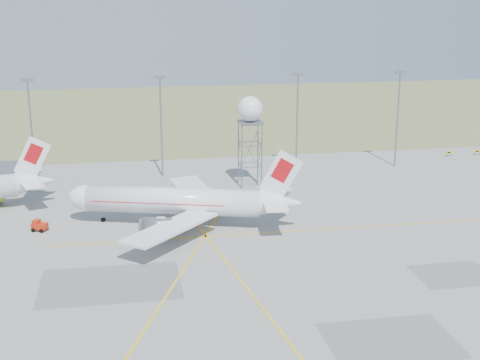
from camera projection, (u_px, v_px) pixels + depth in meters
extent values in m
plane|color=gray|center=(289.00, 326.00, 75.31)|extent=(400.00, 400.00, 0.00)
cube|color=olive|center=(180.00, 113.00, 207.98)|extent=(400.00, 120.00, 0.03)
cylinder|color=gray|center=(32.00, 133.00, 129.28)|extent=(0.36, 0.36, 20.00)
cube|color=gray|center=(27.00, 80.00, 126.51)|extent=(2.20, 0.50, 0.60)
cylinder|color=gray|center=(161.00, 128.00, 133.46)|extent=(0.36, 0.36, 20.00)
cube|color=gray|center=(160.00, 77.00, 130.69)|extent=(2.20, 0.50, 0.60)
cylinder|color=gray|center=(297.00, 124.00, 138.14)|extent=(0.36, 0.36, 20.00)
cube|color=gray|center=(298.00, 74.00, 135.37)|extent=(2.20, 0.50, 0.60)
cylinder|color=gray|center=(397.00, 120.00, 141.82)|extent=(0.36, 0.36, 20.00)
cube|color=gray|center=(401.00, 72.00, 139.05)|extent=(2.20, 0.50, 0.60)
cylinder|color=black|center=(446.00, 155.00, 152.63)|extent=(0.10, 0.10, 0.80)
cylinder|color=black|center=(451.00, 155.00, 152.83)|extent=(0.10, 0.10, 0.80)
cube|color=yellow|center=(449.00, 152.00, 152.58)|extent=(1.60, 0.15, 0.50)
cube|color=black|center=(449.00, 152.00, 152.50)|extent=(0.80, 0.03, 0.30)
cylinder|color=black|center=(475.00, 154.00, 153.80)|extent=(0.10, 0.10, 0.80)
cylinder|color=black|center=(479.00, 153.00, 154.00)|extent=(0.10, 0.10, 0.80)
cube|color=yellow|center=(477.00, 151.00, 153.75)|extent=(1.60, 0.15, 0.50)
cube|color=black|center=(477.00, 151.00, 153.67)|extent=(0.80, 0.03, 0.30)
cylinder|color=white|center=(173.00, 201.00, 106.92)|extent=(27.97, 12.20, 4.30)
ellipsoid|color=white|center=(89.00, 198.00, 108.52)|extent=(7.82, 6.10, 4.30)
cube|color=black|center=(81.00, 194.00, 108.49)|extent=(2.24, 2.73, 1.05)
cone|color=white|center=(280.00, 203.00, 104.87)|extent=(7.41, 5.98, 4.30)
cube|color=white|center=(281.00, 175.00, 103.64)|extent=(6.68, 2.30, 8.08)
cube|color=#AD0B11|center=(282.00, 170.00, 103.42)|extent=(3.65, 1.42, 4.14)
cube|color=white|center=(278.00, 193.00, 108.07)|extent=(5.00, 6.65, 0.19)
cube|color=white|center=(276.00, 206.00, 101.50)|extent=(5.00, 6.65, 0.19)
cube|color=white|center=(194.00, 190.00, 116.27)|extent=(7.83, 17.79, 0.39)
cube|color=white|center=(170.00, 228.00, 97.80)|extent=(15.46, 16.11, 0.39)
cylinder|color=slate|center=(175.00, 201.00, 113.55)|extent=(5.03, 3.67, 2.47)
cylinder|color=slate|center=(158.00, 225.00, 101.65)|extent=(5.03, 3.67, 2.47)
cube|color=#AD0B11|center=(160.00, 200.00, 107.14)|extent=(21.82, 10.37, 0.13)
cylinder|color=black|center=(103.00, 219.00, 109.25)|extent=(0.94, 0.94, 0.97)
cube|color=black|center=(187.00, 222.00, 107.66)|extent=(2.89, 6.48, 0.97)
cylinder|color=gray|center=(187.00, 220.00, 107.53)|extent=(0.32, 0.32, 1.93)
cone|color=white|center=(35.00, 182.00, 116.98)|extent=(6.73, 4.98, 4.13)
cube|color=white|center=(33.00, 158.00, 115.81)|extent=(6.59, 1.27, 7.76)
cube|color=#AD0B11|center=(33.00, 154.00, 115.67)|extent=(3.57, 0.86, 3.98)
cube|color=white|center=(31.00, 175.00, 119.70)|extent=(4.09, 6.10, 0.19)
cube|color=white|center=(32.00, 184.00, 113.67)|extent=(4.09, 6.10, 0.19)
cylinder|color=gray|center=(242.00, 157.00, 126.06)|extent=(0.23, 0.23, 12.54)
cylinder|color=gray|center=(262.00, 156.00, 126.71)|extent=(0.23, 0.23, 12.54)
cylinder|color=gray|center=(258.00, 151.00, 130.37)|extent=(0.23, 0.23, 12.54)
cylinder|color=gray|center=(238.00, 152.00, 129.72)|extent=(0.23, 0.23, 12.54)
cube|color=gray|center=(250.00, 122.00, 126.51)|extent=(4.46, 4.46, 0.24)
sphere|color=white|center=(250.00, 109.00, 125.83)|extent=(4.82, 4.82, 4.82)
cube|color=#B2230C|center=(40.00, 226.00, 105.09)|extent=(2.69, 2.29, 0.94)
cube|color=#B2230C|center=(36.00, 221.00, 105.02)|extent=(1.38, 1.53, 0.52)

